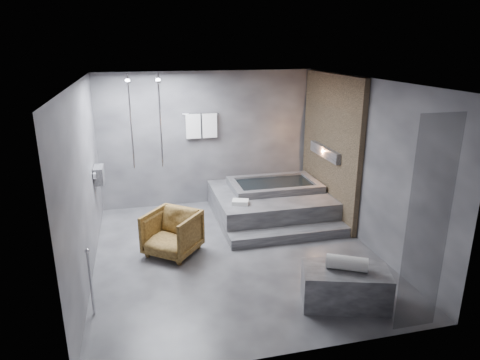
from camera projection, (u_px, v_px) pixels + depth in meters
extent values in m
plane|color=#2D2D2F|center=(236.00, 253.00, 7.11)|extent=(5.00, 5.00, 0.00)
cube|color=#4B4B4E|center=(235.00, 81.00, 6.25)|extent=(4.50, 5.00, 0.04)
cube|color=#37373C|center=(208.00, 139.00, 8.99)|extent=(4.50, 0.04, 2.80)
cube|color=#37373C|center=(291.00, 241.00, 4.37)|extent=(4.50, 0.04, 2.80)
cube|color=#37373C|center=(84.00, 183.00, 6.17)|extent=(0.04, 5.00, 2.80)
cube|color=#37373C|center=(365.00, 163.00, 7.19)|extent=(0.04, 5.00, 2.80)
cube|color=#8F7654|center=(330.00, 147.00, 8.33)|extent=(0.10, 2.40, 2.78)
cube|color=#FF9938|center=(326.00, 152.00, 8.34)|extent=(0.14, 1.20, 0.20)
cube|color=gray|center=(99.00, 175.00, 7.58)|extent=(0.16, 0.42, 0.30)
imported|color=beige|center=(99.00, 179.00, 7.50)|extent=(0.08, 0.08, 0.21)
imported|color=beige|center=(100.00, 177.00, 7.70)|extent=(0.07, 0.07, 0.15)
cylinder|color=silver|center=(160.00, 121.00, 8.20)|extent=(0.04, 0.04, 1.80)
cylinder|color=silver|center=(131.00, 122.00, 8.07)|extent=(0.04, 0.04, 1.80)
cylinder|color=silver|center=(201.00, 114.00, 8.73)|extent=(0.75, 0.02, 0.02)
cube|color=white|center=(193.00, 126.00, 8.75)|extent=(0.30, 0.06, 0.50)
cube|color=white|center=(210.00, 126.00, 8.83)|extent=(0.30, 0.06, 0.50)
cylinder|color=silver|center=(91.00, 283.00, 5.38)|extent=(0.04, 0.04, 0.90)
cube|color=black|center=(427.00, 228.00, 4.80)|extent=(0.55, 0.01, 2.60)
cube|color=#323234|center=(270.00, 203.00, 8.61)|extent=(2.20, 2.00, 0.50)
cube|color=#323234|center=(290.00, 235.00, 7.57)|extent=(2.20, 0.36, 0.18)
cube|color=#353537|center=(345.00, 286.00, 5.67)|extent=(1.25, 0.92, 0.50)
imported|color=#412B10|center=(172.00, 233.00, 6.99)|extent=(1.10, 1.11, 0.73)
cylinder|color=silver|center=(347.00, 263.00, 5.57)|extent=(0.56, 0.42, 0.19)
cube|color=silver|center=(240.00, 202.00, 7.86)|extent=(0.35, 0.30, 0.08)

